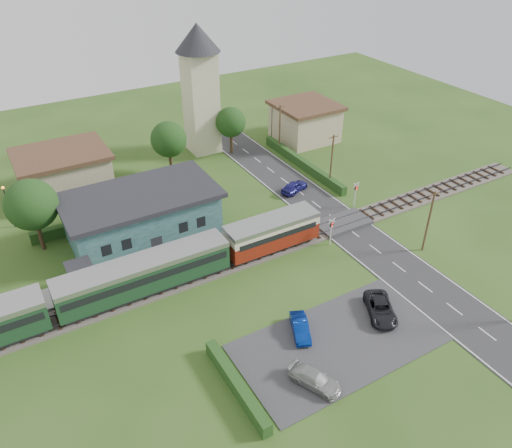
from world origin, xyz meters
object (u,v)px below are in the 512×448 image
car_park_blue (300,327)px  pedestrian_near (229,237)px  crossing_signal_far (356,191)px  train (110,285)px  car_park_silver (315,379)px  pedestrian_far (91,283)px  house_west (64,172)px  equipment_hut (81,276)px  crossing_signal_near (331,228)px  church_tower (200,80)px  car_on_road (294,187)px  house_east (305,121)px  car_park_dark (381,309)px  station_building (142,215)px

car_park_blue → pedestrian_near: pedestrian_near is taller
crossing_signal_far → train: bearing=-175.4°
car_park_silver → pedestrian_far: size_ratio=2.78×
train → house_west: bearing=87.1°
equipment_hut → crossing_signal_near: 25.04m
church_tower → crossing_signal_far: (8.60, -23.61, -8.08)m
car_on_road → pedestrian_near: bearing=98.8°
pedestrian_far → house_west: bearing=-18.4°
house_east → crossing_signal_near: size_ratio=2.69×
house_east → equipment_hut: bearing=-153.7°
car_park_silver → pedestrian_far: (-11.67, 18.95, 0.51)m
house_east → car_park_dark: house_east is taller
station_building → house_west: bearing=109.6°
car_park_blue → pedestrian_far: (-13.75, 13.95, 0.51)m
car_park_dark → pedestrian_far: bearing=170.9°
train → church_tower: size_ratio=2.45×
car_on_road → car_park_dark: 22.90m
house_east → crossing_signal_far: bearing=-108.1°
house_west → crossing_signal_far: size_ratio=3.30×
house_east → car_park_blue: (-23.63, -33.50, -2.11)m
station_building → house_east: size_ratio=1.82×
crossing_signal_near → pedestrian_far: crossing_signal_near is taller
equipment_hut → car_on_road: equipment_hut is taller
station_building → church_tower: 23.89m
equipment_hut → train: size_ratio=0.06×
house_west → car_park_dark: house_west is taller
pedestrian_near → pedestrian_far: (-14.34, -0.08, -0.06)m
equipment_hut → train: (1.84, -3.20, 0.43)m
pedestrian_near → pedestrian_far: bearing=-0.3°
station_building → crossing_signal_far: station_building is taller
equipment_hut → crossing_signal_far: 31.61m
crossing_signal_near → pedestrian_far: bearing=168.5°
house_west → house_east: size_ratio=1.23×
car_park_silver → pedestrian_near: bearing=57.7°
crossing_signal_far → car_on_road: size_ratio=0.83×
church_tower → house_west: bearing=-171.5°
station_building → house_east: house_east is taller
crossing_signal_near → car_on_road: (3.09, 11.41, -1.42)m
car_park_silver → pedestrian_near: size_ratio=2.59×
train → car_on_road: bearing=19.3°
pedestrian_far → pedestrian_near: bearing=-101.5°
crossing_signal_far → pedestrian_far: size_ratio=2.20×
station_building → car_park_dark: bearing=-58.2°
car_on_road → car_park_silver: car_on_road is taller
equipment_hut → car_park_dark: equipment_hut is taller
church_tower → pedestrian_far: bearing=-133.5°
pedestrian_far → station_building: bearing=-60.2°
crossing_signal_near → pedestrian_near: size_ratio=2.05×
house_east → crossing_signal_near: bearing=-119.1°
car_park_blue → equipment_hut: bearing=157.7°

